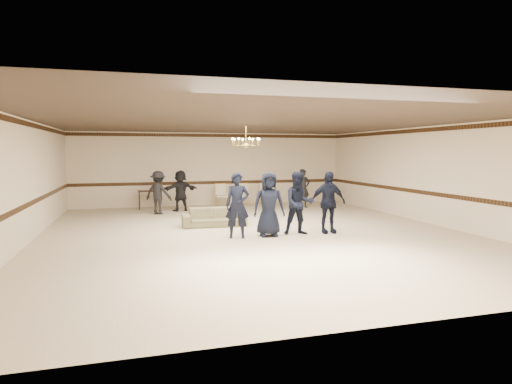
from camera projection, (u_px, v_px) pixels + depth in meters
The scene contains 16 objects.
room at pixel (255, 178), 12.40m from camera, with size 12.01×14.01×3.21m.
chair_rail at pixel (212, 183), 19.15m from camera, with size 12.00×0.02×0.14m, color #3A2211.
crown_molding at pixel (212, 135), 18.95m from camera, with size 12.00×0.02×0.14m, color #3A2211.
chandelier at pixel (246, 135), 13.24m from camera, with size 0.94×0.94×0.89m, color gold, non-canonical shape.
boy_a at pixel (237, 205), 11.76m from camera, with size 0.66×0.43×1.80m, color black.
boy_b at pixel (269, 204), 12.00m from camera, with size 0.88×0.57×1.80m, color black.
boy_c at pixel (299, 203), 12.25m from camera, with size 0.87×0.68×1.80m, color black.
boy_d at pixel (328, 202), 12.49m from camera, with size 1.05×0.44×1.80m, color black.
settee at pixel (214, 217), 13.69m from camera, with size 2.00×0.78×0.59m, color #676544.
adult_left at pixel (158, 193), 16.26m from camera, with size 1.06×0.61×1.64m, color black.
adult_mid at pixel (180, 191), 17.18m from camera, with size 1.52×0.48×1.64m, color black.
adult_right at pixel (303, 188), 18.18m from camera, with size 0.60×0.39×1.64m, color black.
banquet_chair_left at pixel (221, 196), 18.48m from camera, with size 0.47×0.47×0.97m, color beige, non-canonical shape.
banquet_chair_mid at pixel (244, 195), 18.75m from camera, with size 0.47×0.47×0.97m, color beige, non-canonical shape.
banquet_chair_right at pixel (266, 194), 19.03m from camera, with size 0.47×0.47×0.97m, color beige, non-canonical shape.
console_table at pixel (149, 200), 17.87m from camera, with size 0.92×0.39×0.77m, color #331911.
Camera 1 is at (-3.34, -11.92, 2.35)m, focal length 30.22 mm.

